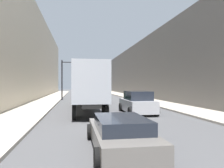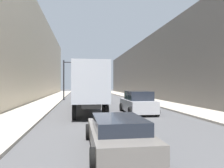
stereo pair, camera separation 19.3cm
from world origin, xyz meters
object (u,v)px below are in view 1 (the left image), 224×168
(sedan_car, at_px, (120,134))
(traffic_signal_gantry, at_px, (71,73))
(suv_car, at_px, (137,103))
(semi_truck, at_px, (86,85))

(sedan_car, height_order, traffic_signal_gantry, traffic_signal_gantry)
(traffic_signal_gantry, bearing_deg, sedan_car, -84.82)
(sedan_car, relative_size, suv_car, 1.03)
(semi_truck, height_order, suv_car, semi_truck)
(suv_car, bearing_deg, semi_truck, 138.72)
(semi_truck, height_order, traffic_signal_gantry, traffic_signal_gantry)
(suv_car, distance_m, traffic_signal_gantry, 17.44)
(suv_car, bearing_deg, traffic_signal_gantry, 109.07)
(semi_truck, relative_size, traffic_signal_gantry, 2.39)
(semi_truck, bearing_deg, traffic_signal_gantry, 97.63)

